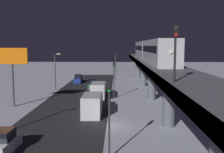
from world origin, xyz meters
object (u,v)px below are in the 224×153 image
object	(u,v)px
sedan_blue	(78,79)
commercial_billboard	(12,62)
traffic_light_far	(115,65)
box_truck	(93,104)
rail_signal	(175,44)
subway_train	(151,50)
sedan_green	(93,85)
sedan_white	(3,143)
traffic_light_near	(109,108)
delivery_van	(99,90)
traffic_light_mid	(114,75)
traffic_light_distant	(116,60)

from	to	relation	value
sedan_blue	commercial_billboard	xyz separation A→B (m)	(5.87, 26.76, 6.03)
traffic_light_far	box_truck	bearing A→B (deg)	85.63
rail_signal	commercial_billboard	world-z (taller)	rail_signal
subway_train	sedan_green	world-z (taller)	subway_train
traffic_light_far	commercial_billboard	xyz separation A→B (m)	(15.17, 31.32, 2.63)
sedan_white	box_truck	distance (m)	14.70
sedan_white	traffic_light_near	world-z (taller)	traffic_light_near
sedan_blue	traffic_light_far	xyz separation A→B (m)	(-9.30, -4.57, 3.40)
sedan_blue	traffic_light_near	bearing A→B (deg)	101.68
traffic_light_near	commercial_billboard	world-z (taller)	commercial_billboard
box_truck	commercial_billboard	bearing A→B (deg)	-17.89
subway_train	traffic_light_near	distance (m)	27.77
traffic_light_near	traffic_light_far	distance (m)	49.55
rail_signal	delivery_van	distance (m)	29.51
subway_train	sedan_white	xyz separation A→B (m)	(15.84, 25.58, -7.64)
traffic_light_mid	traffic_light_near	bearing A→B (deg)	90.00
box_truck	commercial_billboard	world-z (taller)	commercial_billboard
box_truck	delivery_van	xyz separation A→B (m)	(0.00, -11.08, 0.00)
traffic_light_near	sedan_green	bearing A→B (deg)	-82.50
sedan_green	sedan_blue	bearing A→B (deg)	116.37
delivery_van	traffic_light_distant	world-z (taller)	traffic_light_distant
sedan_green	commercial_billboard	xyz separation A→B (m)	(10.47, 17.48, 6.04)
delivery_van	traffic_light_mid	xyz separation A→B (m)	(-2.70, 0.50, 2.85)
box_truck	commercial_billboard	distance (m)	14.21
delivery_van	commercial_billboard	size ratio (longest dim) A/B	0.83
box_truck	delivery_van	world-z (taller)	same
traffic_light_distant	sedan_white	bearing A→B (deg)	82.76
subway_train	commercial_billboard	xyz separation A→B (m)	(21.72, 8.43, -1.61)
traffic_light_near	traffic_light_mid	bearing A→B (deg)	-90.00
delivery_van	traffic_light_near	xyz separation A→B (m)	(-2.70, 25.28, 2.85)
traffic_light_near	commercial_billboard	distance (m)	23.86
sedan_blue	commercial_billboard	distance (m)	28.05
rail_signal	traffic_light_far	distance (m)	52.15
subway_train	sedan_blue	bearing A→B (deg)	-49.16
delivery_van	commercial_billboard	distance (m)	15.34
subway_train	sedan_white	size ratio (longest dim) A/B	8.50
traffic_light_distant	sedan_blue	bearing A→B (deg)	72.41
sedan_blue	traffic_light_mid	bearing A→B (deg)	114.71
sedan_blue	traffic_light_near	world-z (taller)	traffic_light_near
sedan_white	box_truck	bearing A→B (deg)	-116.69
traffic_light_distant	commercial_billboard	bearing A→B (deg)	74.87
sedan_white	delivery_van	distance (m)	25.09
subway_train	commercial_billboard	bearing A→B (deg)	21.21
rail_signal	sedan_blue	distance (m)	49.90
sedan_blue	traffic_light_far	bearing A→B (deg)	-153.84
delivery_van	traffic_light_mid	distance (m)	3.96
subway_train	sedan_white	bearing A→B (deg)	58.23
rail_signal	sedan_green	bearing A→B (deg)	-76.00
sedan_white	sedan_blue	world-z (taller)	same
sedan_white	traffic_light_mid	xyz separation A→B (m)	(-9.30, -23.70, 3.40)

